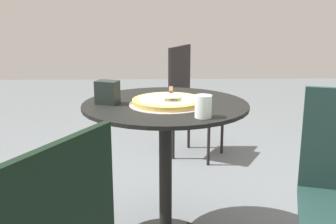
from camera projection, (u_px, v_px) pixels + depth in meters
patio_table at (165, 144)px, 2.10m from camera, size 0.81×0.81×0.76m
pizza_on_tray at (168, 102)px, 2.01m from camera, size 0.38×0.38×0.05m
pizza_server at (171, 93)px, 2.04m from camera, size 0.08×0.21×0.02m
drinking_cup at (203, 106)px, 1.78m from camera, size 0.07×0.07×0.10m
napkin_dispenser at (107, 92)px, 2.02m from camera, size 0.12×0.10×0.11m
patio_chair_corner at (190, 95)px, 3.41m from camera, size 0.50×0.50×0.90m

